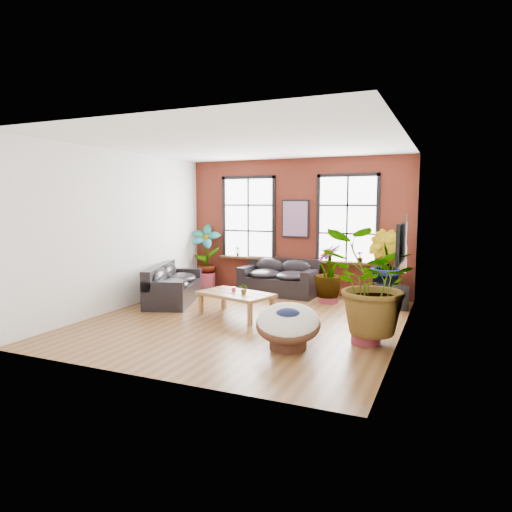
{
  "coord_description": "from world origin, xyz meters",
  "views": [
    {
      "loc": [
        3.77,
        -8.13,
        2.36
      ],
      "look_at": [
        0.0,
        0.6,
        1.25
      ],
      "focal_mm": 32.0,
      "sensor_mm": 36.0,
      "label": 1
    }
  ],
  "objects_px": {
    "papasan_chair": "(288,324)",
    "sofa_left": "(172,285)",
    "coffee_table": "(236,295)",
    "sofa_back": "(280,278)"
  },
  "relations": [
    {
      "from": "sofa_left",
      "to": "papasan_chair",
      "type": "xyz_separation_m",
      "value": [
        3.75,
        -2.26,
        0.01
      ]
    },
    {
      "from": "sofa_back",
      "to": "papasan_chair",
      "type": "bearing_deg",
      "value": -64.53
    },
    {
      "from": "coffee_table",
      "to": "papasan_chair",
      "type": "height_order",
      "value": "papasan_chair"
    },
    {
      "from": "sofa_back",
      "to": "papasan_chair",
      "type": "xyz_separation_m",
      "value": [
        1.68,
        -4.15,
        -0.01
      ]
    },
    {
      "from": "sofa_left",
      "to": "papasan_chair",
      "type": "distance_m",
      "value": 4.38
    },
    {
      "from": "papasan_chair",
      "to": "sofa_left",
      "type": "bearing_deg",
      "value": 133.53
    },
    {
      "from": "coffee_table",
      "to": "papasan_chair",
      "type": "distance_m",
      "value": 2.35
    },
    {
      "from": "papasan_chair",
      "to": "sofa_back",
      "type": "bearing_deg",
      "value": 96.63
    },
    {
      "from": "sofa_left",
      "to": "coffee_table",
      "type": "distance_m",
      "value": 2.14
    },
    {
      "from": "coffee_table",
      "to": "sofa_back",
      "type": "bearing_deg",
      "value": 104.96
    }
  ]
}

